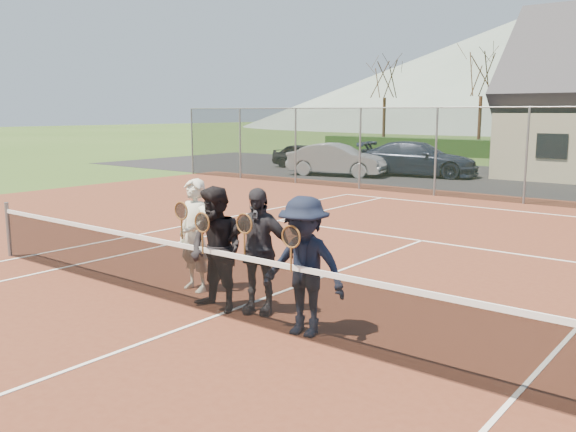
% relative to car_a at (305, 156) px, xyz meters
% --- Properties ---
extents(ground, '(220.00, 220.00, 0.00)m').
position_rel_car_a_xyz_m(ground, '(12.75, 0.78, -0.63)').
color(ground, '#314D1B').
rests_on(ground, ground).
extents(court_surface, '(30.00, 30.00, 0.02)m').
position_rel_car_a_xyz_m(court_surface, '(12.75, -19.22, -0.62)').
color(court_surface, '#562819').
rests_on(court_surface, ground).
extents(tarmac_carpark, '(40.00, 12.00, 0.01)m').
position_rel_car_a_xyz_m(tarmac_carpark, '(8.75, 0.78, -0.62)').
color(tarmac_carpark, black).
rests_on(tarmac_carpark, ground).
extents(hill_west, '(110.00, 110.00, 18.00)m').
position_rel_car_a_xyz_m(hill_west, '(-12.25, 75.78, 8.37)').
color(hill_west, slate).
rests_on(hill_west, ground).
extents(car_a, '(3.72, 1.62, 1.25)m').
position_rel_car_a_xyz_m(car_a, '(0.00, 0.00, 0.00)').
color(car_a, black).
rests_on(car_a, ground).
extents(car_b, '(4.65, 2.60, 1.45)m').
position_rel_car_a_xyz_m(car_b, '(3.37, -2.17, 0.10)').
color(car_b, '#93979B').
rests_on(car_b, ground).
extents(car_c, '(5.58, 3.09, 1.53)m').
position_rel_car_a_xyz_m(car_c, '(6.28, 0.03, 0.14)').
color(car_c, '#1A2134').
rests_on(car_c, ground).
extents(court_markings, '(11.03, 23.83, 0.01)m').
position_rel_car_a_xyz_m(court_markings, '(12.75, -19.22, -0.60)').
color(court_markings, white).
rests_on(court_markings, court_surface).
extents(tennis_net, '(11.68, 0.08, 1.10)m').
position_rel_car_a_xyz_m(tennis_net, '(12.75, -19.22, -0.09)').
color(tennis_net, slate).
rests_on(tennis_net, ground).
extents(perimeter_fence, '(30.07, 0.07, 3.02)m').
position_rel_car_a_xyz_m(perimeter_fence, '(12.75, -5.72, 0.90)').
color(perimeter_fence, slate).
rests_on(perimeter_fence, ground).
extents(tree_a, '(3.20, 3.20, 7.77)m').
position_rel_car_a_xyz_m(tree_a, '(-3.25, 13.78, 5.17)').
color(tree_a, '#331F12').
rests_on(tree_a, ground).
extents(tree_b, '(3.20, 3.20, 7.77)m').
position_rel_car_a_xyz_m(tree_b, '(3.75, 13.78, 5.17)').
color(tree_b, '#382014').
rests_on(tree_b, ground).
extents(player_a, '(0.69, 0.53, 1.80)m').
position_rel_car_a_xyz_m(player_a, '(11.59, -18.55, 0.30)').
color(player_a, silver).
rests_on(player_a, court_surface).
extents(player_b, '(0.89, 0.71, 1.80)m').
position_rel_car_a_xyz_m(player_b, '(12.57, -19.05, 0.30)').
color(player_b, black).
rests_on(player_b, court_surface).
extents(player_c, '(1.14, 0.78, 1.80)m').
position_rel_car_a_xyz_m(player_c, '(13.09, -18.76, 0.30)').
color(player_c, '#26252A').
rests_on(player_c, court_surface).
extents(player_d, '(1.24, 0.81, 1.80)m').
position_rel_car_a_xyz_m(player_d, '(14.13, -19.06, 0.30)').
color(player_d, black).
rests_on(player_d, court_surface).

